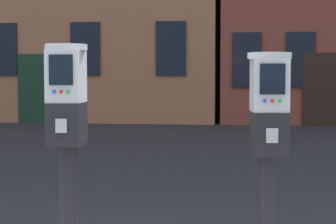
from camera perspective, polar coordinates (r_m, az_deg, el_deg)
name	(u,v)px	position (r m, az deg, el deg)	size (l,w,h in m)	color
parking_meter_near_kerb	(67,133)	(2.98, -10.12, -2.06)	(0.23, 0.26, 1.46)	black
parking_meter_twin_adjacent	(269,142)	(2.85, 10.07, -2.97)	(0.23, 0.26, 1.42)	black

